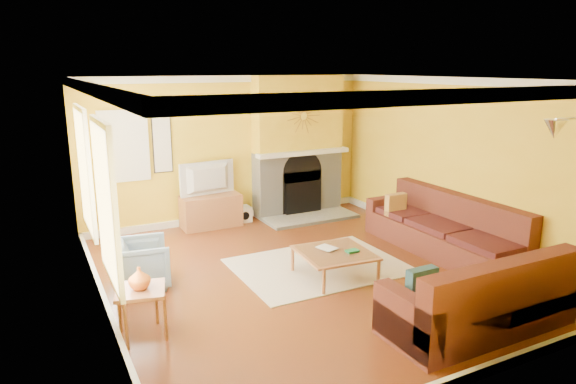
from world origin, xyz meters
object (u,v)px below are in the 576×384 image
media_console (211,211)px  armchair (142,263)px  side_table (142,313)px  coffee_table (334,264)px  sectional_sofa (414,245)px

media_console → armchair: bearing=-128.7°
media_console → side_table: size_ratio=1.92×
coffee_table → media_console: (-0.77, 3.00, 0.11)m
coffee_table → sectional_sofa: bearing=-24.2°
side_table → sectional_sofa: bearing=-0.5°
coffee_table → side_table: bearing=-171.1°
sectional_sofa → media_console: size_ratio=3.61×
armchair → side_table: armchair is taller
coffee_table → side_table: side_table is taller
armchair → side_table: 1.36m
coffee_table → media_console: media_console is taller
sectional_sofa → media_console: bearing=117.3°
sectional_sofa → armchair: bearing=158.5°
sectional_sofa → armchair: size_ratio=5.45×
coffee_table → media_console: size_ratio=0.90×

